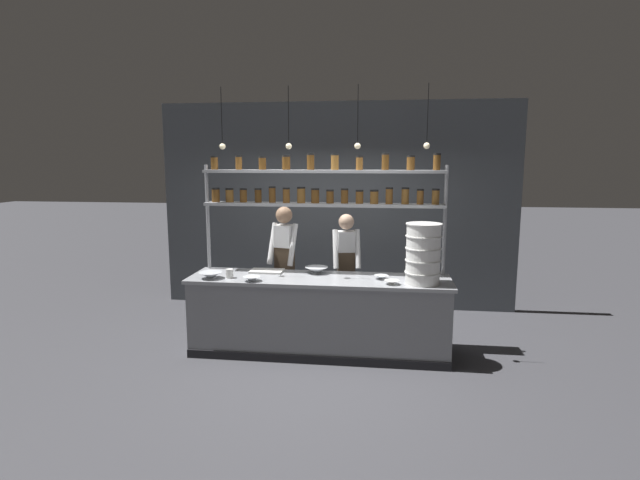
# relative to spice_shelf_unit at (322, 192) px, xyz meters

# --- Properties ---
(ground_plane) EXTENTS (40.00, 40.00, 0.00)m
(ground_plane) POSITION_rel_spice_shelf_unit_xyz_m (0.00, -0.33, -1.90)
(ground_plane) COLOR #3D3D42
(back_wall) EXTENTS (5.47, 0.12, 3.15)m
(back_wall) POSITION_rel_spice_shelf_unit_xyz_m (0.00, 1.68, -0.32)
(back_wall) COLOR #4C5156
(back_wall) RESTS_ON ground_plane
(prep_counter) EXTENTS (3.07, 0.76, 0.92)m
(prep_counter) POSITION_rel_spice_shelf_unit_xyz_m (0.00, -0.33, -1.44)
(prep_counter) COLOR gray
(prep_counter) RESTS_ON ground_plane
(spice_shelf_unit) EXTENTS (2.95, 0.28, 2.36)m
(spice_shelf_unit) POSITION_rel_spice_shelf_unit_xyz_m (0.00, 0.00, 0.00)
(spice_shelf_unit) COLOR #999BA0
(spice_shelf_unit) RESTS_ON ground_plane
(chef_left) EXTENTS (0.41, 0.34, 1.69)m
(chef_left) POSITION_rel_spice_shelf_unit_xyz_m (-0.53, 0.27, -0.92)
(chef_left) COLOR black
(chef_left) RESTS_ON ground_plane
(chef_center) EXTENTS (0.40, 0.32, 1.59)m
(chef_center) POSITION_rel_spice_shelf_unit_xyz_m (0.26, 0.42, -0.99)
(chef_center) COLOR black
(chef_center) RESTS_ON ground_plane
(container_stack) EXTENTS (0.40, 0.40, 0.68)m
(container_stack) POSITION_rel_spice_shelf_unit_xyz_m (1.18, -0.47, -0.64)
(container_stack) COLOR white
(container_stack) RESTS_ON prep_counter
(cutting_board) EXTENTS (0.40, 0.26, 0.02)m
(cutting_board) POSITION_rel_spice_shelf_unit_xyz_m (-0.68, -0.12, -0.97)
(cutting_board) COLOR silver
(cutting_board) RESTS_ON prep_counter
(prep_bowl_near_left) EXTENTS (0.27, 0.27, 0.07)m
(prep_bowl_near_left) POSITION_rel_spice_shelf_unit_xyz_m (-1.25, -0.54, -0.94)
(prep_bowl_near_left) COLOR silver
(prep_bowl_near_left) RESTS_ON prep_counter
(prep_bowl_center_front) EXTENTS (0.17, 0.17, 0.05)m
(prep_bowl_center_front) POSITION_rel_spice_shelf_unit_xyz_m (0.85, -0.55, -0.96)
(prep_bowl_center_front) COLOR silver
(prep_bowl_center_front) RESTS_ON prep_counter
(prep_bowl_center_back) EXTENTS (0.20, 0.20, 0.05)m
(prep_bowl_center_back) POSITION_rel_spice_shelf_unit_xyz_m (-0.74, -0.61, -0.95)
(prep_bowl_center_back) COLOR silver
(prep_bowl_center_back) RESTS_ON prep_counter
(prep_bowl_near_right) EXTENTS (0.28, 0.28, 0.08)m
(prep_bowl_near_right) POSITION_rel_spice_shelf_unit_xyz_m (-0.06, -0.11, -0.94)
(prep_bowl_near_right) COLOR silver
(prep_bowl_near_right) RESTS_ON prep_counter
(prep_bowl_far_left) EXTENTS (0.17, 0.17, 0.05)m
(prep_bowl_far_left) POSITION_rel_spice_shelf_unit_xyz_m (0.73, -0.32, -0.96)
(prep_bowl_far_left) COLOR silver
(prep_bowl_far_left) RESTS_ON prep_counter
(serving_cup_front) EXTENTS (0.09, 0.09, 0.11)m
(serving_cup_front) POSITION_rel_spice_shelf_unit_xyz_m (-1.03, -0.49, -0.93)
(serving_cup_front) COLOR silver
(serving_cup_front) RESTS_ON prep_counter
(pendant_light_row) EXTENTS (2.39, 0.07, 0.70)m
(pendant_light_row) POSITION_rel_spice_shelf_unit_xyz_m (0.04, -0.33, 0.57)
(pendant_light_row) COLOR black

